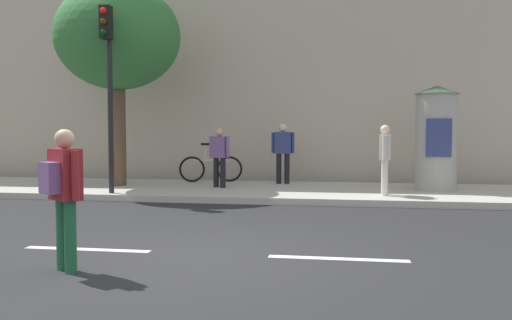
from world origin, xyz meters
name	(u,v)px	position (x,y,z in m)	size (l,w,h in m)	color
ground_plane	(208,254)	(0.00, 0.00, 0.00)	(80.00, 80.00, 0.00)	#232326
sidewalk_curb	(278,191)	(0.00, 7.00, 0.07)	(36.00, 4.00, 0.15)	#B2ADA3
lane_markings	(208,254)	(0.00, 0.00, 0.00)	(25.80, 0.16, 0.01)	silver
building_backdrop	(298,21)	(0.00, 12.00, 5.17)	(36.00, 5.00, 10.35)	#B7A893
traffic_light	(108,68)	(-3.68, 5.24, 3.03)	(0.24, 0.45, 4.28)	black
poster_column	(436,137)	(3.84, 7.29, 1.44)	(1.08, 1.08, 2.54)	#9E9B93
street_tree	(118,37)	(-4.19, 7.04, 4.01)	(3.24, 3.24, 5.26)	brown
pedestrian_in_red_top	(64,187)	(-1.41, -1.20, 0.99)	(0.52, 0.52, 1.67)	#1E5938
pedestrian_near_pole	(283,148)	(-0.02, 8.29, 1.12)	(0.62, 0.39, 1.63)	black
pedestrian_with_backpack	(385,154)	(2.57, 5.98, 1.08)	(0.28, 0.65, 1.58)	silver
pedestrian_in_dark_shirt	(219,153)	(-1.49, 7.01, 1.03)	(0.57, 0.45, 1.50)	black
bicycle_leaning	(211,168)	(-2.07, 8.42, 0.54)	(1.71, 0.56, 1.09)	black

